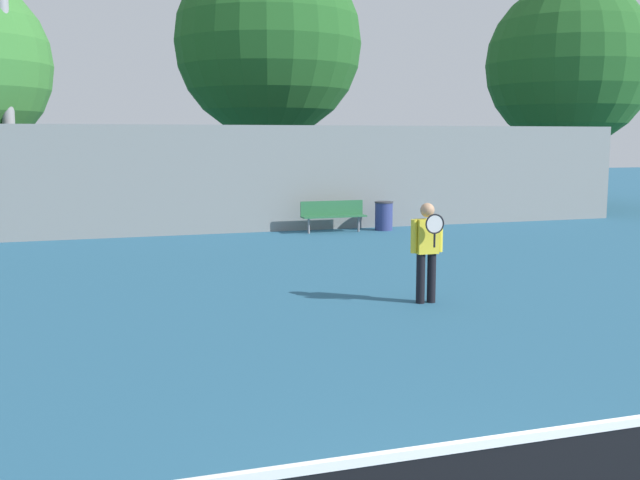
% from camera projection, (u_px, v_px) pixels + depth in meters
% --- Properties ---
extents(tennis_player, '(0.54, 0.41, 1.60)m').
position_uv_depth(tennis_player, '(427.00, 247.00, 11.79)').
color(tennis_player, black).
rests_on(tennis_player, ground_plane).
extents(bench_courtside_near, '(1.82, 0.40, 0.87)m').
position_uv_depth(bench_courtside_near, '(333.00, 213.00, 20.66)').
color(bench_courtside_near, '#28663D').
rests_on(bench_courtside_near, ground_plane).
extents(light_pole_near_left, '(0.90, 0.60, 9.65)m').
position_uv_depth(light_pole_near_left, '(3.00, 29.00, 19.16)').
color(light_pole_near_left, '#939399').
rests_on(light_pole_near_left, ground_plane).
extents(trash_bin, '(0.52, 0.52, 0.81)m').
position_uv_depth(trash_bin, '(384.00, 216.00, 21.14)').
color(trash_bin, navy).
rests_on(trash_bin, ground_plane).
extents(back_fence, '(27.83, 0.06, 2.94)m').
position_uv_depth(back_fence, '(173.00, 181.00, 19.85)').
color(back_fence, gray).
rests_on(back_fence, ground_plane).
extents(tree_green_broad, '(6.36, 6.36, 8.96)m').
position_uv_depth(tree_green_broad, '(268.00, 43.00, 25.38)').
color(tree_green_broad, brown).
rests_on(tree_green_broad, ground_plane).
extents(tree_dark_dense, '(6.07, 6.07, 8.29)m').
position_uv_depth(tree_dark_dense, '(569.00, 65.00, 27.54)').
color(tree_dark_dense, brown).
rests_on(tree_dark_dense, ground_plane).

